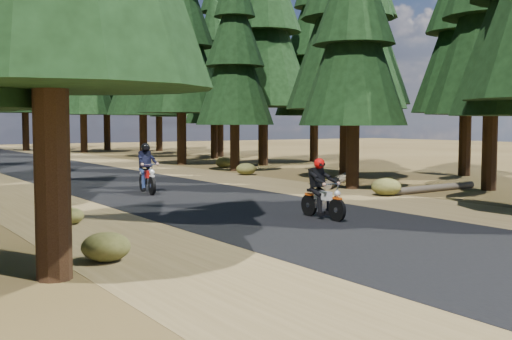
{
  "coord_description": "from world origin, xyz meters",
  "views": [
    {
      "loc": [
        -9.28,
        -12.69,
        2.35
      ],
      "look_at": [
        0.0,
        1.5,
        1.1
      ],
      "focal_mm": 45.0,
      "sensor_mm": 36.0,
      "label": 1
    }
  ],
  "objects_px": {
    "rider_follow": "(147,177)",
    "log_near": "(342,178)",
    "log_far": "(434,188)",
    "rider_lead": "(323,199)"
  },
  "relations": [
    {
      "from": "rider_follow",
      "to": "log_near",
      "type": "bearing_deg",
      "value": -173.81
    },
    {
      "from": "log_far",
      "to": "rider_lead",
      "type": "bearing_deg",
      "value": -162.27
    },
    {
      "from": "rider_lead",
      "to": "rider_follow",
      "type": "bearing_deg",
      "value": -80.46
    },
    {
      "from": "log_far",
      "to": "rider_follow",
      "type": "xyz_separation_m",
      "value": [
        -8.48,
        4.8,
        0.44
      ]
    },
    {
      "from": "log_near",
      "to": "log_far",
      "type": "bearing_deg",
      "value": -125.54
    },
    {
      "from": "rider_lead",
      "to": "rider_follow",
      "type": "distance_m",
      "value": 7.72
    },
    {
      "from": "log_far",
      "to": "rider_lead",
      "type": "xyz_separation_m",
      "value": [
        -7.18,
        -2.8,
        0.38
      ]
    },
    {
      "from": "log_far",
      "to": "rider_follow",
      "type": "bearing_deg",
      "value": 146.87
    },
    {
      "from": "rider_lead",
      "to": "rider_follow",
      "type": "xyz_separation_m",
      "value": [
        -1.3,
        7.6,
        0.06
      ]
    },
    {
      "from": "rider_lead",
      "to": "rider_follow",
      "type": "relative_size",
      "value": 0.86
    }
  ]
}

